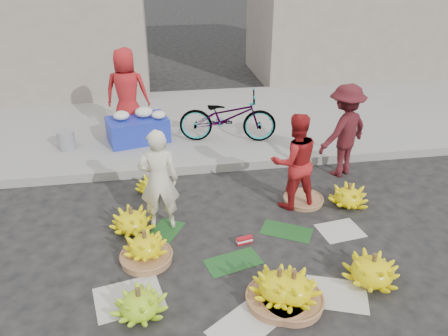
{
  "coord_description": "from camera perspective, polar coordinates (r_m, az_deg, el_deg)",
  "views": [
    {
      "loc": [
        -0.86,
        -4.21,
        3.35
      ],
      "look_at": [
        -0.04,
        0.88,
        0.7
      ],
      "focal_mm": 35.0,
      "sensor_mm": 36.0,
      "label": 1
    }
  ],
  "objects": [
    {
      "name": "grey_bucket",
      "position": [
        8.14,
        -19.88,
        3.43
      ],
      "size": [
        0.3,
        0.3,
        0.34
      ],
      "primitive_type": "cylinder",
      "color": "gray",
      "rests_on": "sidewalk"
    },
    {
      "name": "banana_bunch_5",
      "position": [
        6.48,
        15.94,
        -3.5
      ],
      "size": [
        0.69,
        0.69,
        0.35
      ],
      "rotation": [
        0.0,
        0.0,
        -0.31
      ],
      "color": "yellow",
      "rests_on": "ground"
    },
    {
      "name": "banana_bunch_3",
      "position": [
        4.69,
        7.12,
        -15.37
      ],
      "size": [
        0.65,
        0.65,
        0.45
      ],
      "rotation": [
        0.0,
        0.0,
        0.09
      ],
      "color": "#8E5D3B",
      "rests_on": "ground"
    },
    {
      "name": "banana_bunch_2",
      "position": [
        4.69,
        8.94,
        -15.54
      ],
      "size": [
        0.71,
        0.71,
        0.45
      ],
      "rotation": [
        0.0,
        0.0,
        0.3
      ],
      "color": "#8E5D3B",
      "rests_on": "ground"
    },
    {
      "name": "flower_vendor",
      "position": [
        8.32,
        -12.56,
        9.64
      ],
      "size": [
        0.85,
        0.61,
        1.62
      ],
      "primitive_type": "imported",
      "rotation": [
        0.0,
        0.0,
        3.01
      ],
      "color": "red",
      "rests_on": "sidewalk"
    },
    {
      "name": "banana_leaves",
      "position": [
        5.58,
        0.47,
        -9.58
      ],
      "size": [
        2.0,
        1.0,
        0.0
      ],
      "primitive_type": null,
      "color": "#15411A",
      "rests_on": "ground"
    },
    {
      "name": "banana_bunch_6",
      "position": [
        5.82,
        -11.97,
        -6.75
      ],
      "size": [
        0.66,
        0.66,
        0.36
      ],
      "rotation": [
        0.0,
        0.0,
        -0.19
      ],
      "color": "yellow",
      "rests_on": "ground"
    },
    {
      "name": "man_striped",
      "position": [
        7.1,
        15.41,
        4.69
      ],
      "size": [
        1.11,
        0.95,
        1.49
      ],
      "primitive_type": "imported",
      "rotation": [
        0.0,
        0.0,
        3.63
      ],
      "color": "maroon",
      "rests_on": "ground"
    },
    {
      "name": "banana_bunch_7",
      "position": [
        6.63,
        -9.34,
        -2.19
      ],
      "size": [
        0.64,
        0.64,
        0.31
      ],
      "rotation": [
        0.0,
        0.0,
        0.42
      ],
      "color": "yellow",
      "rests_on": "ground"
    },
    {
      "name": "basket_spare",
      "position": [
        6.47,
        10.32,
        -4.14
      ],
      "size": [
        0.61,
        0.61,
        0.06
      ],
      "primitive_type": "cylinder",
      "rotation": [
        0.0,
        0.0,
        -0.1
      ],
      "color": "#8E5D3B",
      "rests_on": "ground"
    },
    {
      "name": "bicycle",
      "position": [
        7.91,
        0.47,
        6.71
      ],
      "size": [
        0.91,
        1.83,
        0.92
      ],
      "primitive_type": "imported",
      "rotation": [
        0.0,
        0.0,
        1.39
      ],
      "color": "gray",
      "rests_on": "sidewalk"
    },
    {
      "name": "curb",
      "position": [
        7.25,
        -1.39,
        0.34
      ],
      "size": [
        40.0,
        0.25,
        0.15
      ],
      "primitive_type": "cube",
      "color": "gray",
      "rests_on": "ground"
    },
    {
      "name": "building_left",
      "position": [
        11.91,
        -25.79,
        18.19
      ],
      "size": [
        6.0,
        3.0,
        4.0
      ],
      "primitive_type": "cube",
      "color": "gray",
      "rests_on": "sidewalk"
    },
    {
      "name": "vendor_red",
      "position": [
        6.05,
        9.19,
        0.84
      ],
      "size": [
        0.71,
        0.58,
        1.39
      ],
      "primitive_type": "imported",
      "rotation": [
        0.0,
        0.0,
        3.21
      ],
      "color": "red",
      "rests_on": "ground"
    },
    {
      "name": "banana_bunch_4",
      "position": [
        5.16,
        18.8,
        -12.5
      ],
      "size": [
        0.82,
        0.82,
        0.39
      ],
      "rotation": [
        0.0,
        0.0,
        -0.38
      ],
      "color": "yellow",
      "rests_on": "ground"
    },
    {
      "name": "incense_stack",
      "position": [
        5.54,
        2.68,
        -9.41
      ],
      "size": [
        0.21,
        0.11,
        0.08
      ],
      "primitive_type": "cube",
      "rotation": [
        0.0,
        0.0,
        0.21
      ],
      "color": "#A9121B",
      "rests_on": "ground"
    },
    {
      "name": "newspaper_scatter",
      "position": [
        4.85,
        3.74,
        -16.46
      ],
      "size": [
        3.2,
        1.8,
        0.0
      ],
      "primitive_type": null,
      "color": "beige",
      "rests_on": "ground"
    },
    {
      "name": "banana_bunch_1",
      "position": [
        4.64,
        -11.01,
        -16.97
      ],
      "size": [
        0.63,
        0.63,
        0.35
      ],
      "rotation": [
        0.0,
        0.0,
        -0.17
      ],
      "color": "#7FBD1B",
      "rests_on": "ground"
    },
    {
      "name": "flower_table",
      "position": [
        8.12,
        -11.16,
        5.17
      ],
      "size": [
        1.18,
        0.9,
        0.61
      ],
      "rotation": [
        0.0,
        0.0,
        0.25
      ],
      "color": "#1827A1",
      "rests_on": "sidewalk"
    },
    {
      "name": "ground",
      "position": [
        5.44,
        1.89,
        -10.76
      ],
      "size": [
        80.0,
        80.0,
        0.0
      ],
      "primitive_type": "plane",
      "color": "black",
      "rests_on": "ground"
    },
    {
      "name": "vendor_cream",
      "position": [
        5.58,
        -8.51,
        -1.6
      ],
      "size": [
        0.51,
        0.34,
        1.38
      ],
      "primitive_type": "imported",
      "rotation": [
        0.0,
        0.0,
        3.11
      ],
      "color": "beige",
      "rests_on": "ground"
    },
    {
      "name": "sidewalk",
      "position": [
        9.16,
        -3.21,
        6.12
      ],
      "size": [
        40.0,
        4.0,
        0.12
      ],
      "primitive_type": "cube",
      "color": "gray",
      "rests_on": "ground"
    },
    {
      "name": "banana_bunch_0",
      "position": [
        5.27,
        -10.2,
        -10.32
      ],
      "size": [
        0.68,
        0.68,
        0.42
      ],
      "rotation": [
        0.0,
        0.0,
        -0.42
      ],
      "color": "#8E5D3B",
      "rests_on": "ground"
    }
  ]
}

